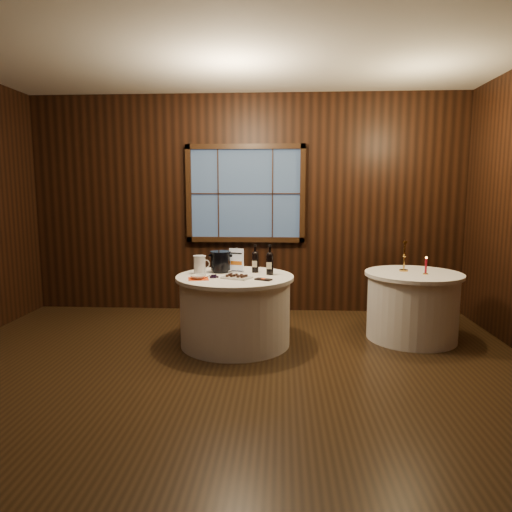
# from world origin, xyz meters

# --- Properties ---
(ground) EXTENTS (6.00, 6.00, 0.00)m
(ground) POSITION_xyz_m (0.00, 0.00, 0.00)
(ground) COLOR black
(ground) RESTS_ON ground
(back_wall) EXTENTS (6.00, 0.10, 3.00)m
(back_wall) POSITION_xyz_m (0.00, 2.48, 1.54)
(back_wall) COLOR black
(back_wall) RESTS_ON ground
(main_table) EXTENTS (1.28, 1.28, 0.77)m
(main_table) POSITION_xyz_m (0.00, 1.00, 0.39)
(main_table) COLOR white
(main_table) RESTS_ON ground
(side_table) EXTENTS (1.08, 1.08, 0.77)m
(side_table) POSITION_xyz_m (2.00, 1.30, 0.39)
(side_table) COLOR white
(side_table) RESTS_ON ground
(sign_stand) EXTENTS (0.17, 0.12, 0.28)m
(sign_stand) POSITION_xyz_m (-0.00, 1.21, 0.87)
(sign_stand) COLOR silver
(sign_stand) RESTS_ON main_table
(port_bottle_left) EXTENTS (0.08, 0.08, 0.32)m
(port_bottle_left) POSITION_xyz_m (0.21, 1.21, 0.91)
(port_bottle_left) COLOR black
(port_bottle_left) RESTS_ON main_table
(port_bottle_right) EXTENTS (0.08, 0.09, 0.33)m
(port_bottle_right) POSITION_xyz_m (0.38, 1.08, 0.91)
(port_bottle_right) COLOR black
(port_bottle_right) RESTS_ON main_table
(ice_bucket) EXTENTS (0.24, 0.24, 0.24)m
(ice_bucket) POSITION_xyz_m (-0.18, 1.19, 0.90)
(ice_bucket) COLOR black
(ice_bucket) RESTS_ON main_table
(chocolate_plate) EXTENTS (0.35, 0.30, 0.04)m
(chocolate_plate) POSITION_xyz_m (0.03, 0.84, 0.79)
(chocolate_plate) COLOR silver
(chocolate_plate) RESTS_ON main_table
(chocolate_box) EXTENTS (0.19, 0.15, 0.01)m
(chocolate_box) POSITION_xyz_m (0.32, 0.76, 0.78)
(chocolate_box) COLOR black
(chocolate_box) RESTS_ON main_table
(grape_bunch) EXTENTS (0.15, 0.07, 0.03)m
(grape_bunch) POSITION_xyz_m (-0.21, 0.84, 0.79)
(grape_bunch) COLOR black
(grape_bunch) RESTS_ON main_table
(glass_pitcher) EXTENTS (0.19, 0.14, 0.20)m
(glass_pitcher) POSITION_xyz_m (-0.40, 1.10, 0.87)
(glass_pitcher) COLOR silver
(glass_pitcher) RESTS_ON main_table
(orange_napkin) EXTENTS (0.25, 0.25, 0.00)m
(orange_napkin) POSITION_xyz_m (-0.36, 0.78, 0.77)
(orange_napkin) COLOR #ED4613
(orange_napkin) RESTS_ON main_table
(cracker_bowl) EXTENTS (0.18, 0.18, 0.04)m
(cracker_bowl) POSITION_xyz_m (-0.36, 0.78, 0.79)
(cracker_bowl) COLOR silver
(cracker_bowl) RESTS_ON orange_napkin
(brass_candlestick) EXTENTS (0.10, 0.10, 0.35)m
(brass_candlestick) POSITION_xyz_m (1.91, 1.39, 0.90)
(brass_candlestick) COLOR gold
(brass_candlestick) RESTS_ON side_table
(red_candle) EXTENTS (0.05, 0.05, 0.20)m
(red_candle) POSITION_xyz_m (2.10, 1.19, 0.85)
(red_candle) COLOR gold
(red_candle) RESTS_ON side_table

